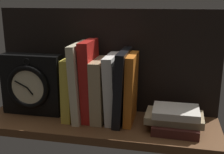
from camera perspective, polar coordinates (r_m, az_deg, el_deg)
name	(u,v)px	position (r cm, az deg, el deg)	size (l,w,h in cm)	color
ground_plane	(99,124)	(94.11, -2.63, -9.38)	(75.67, 23.59, 2.50)	brown
back_panel	(106,61)	(98.50, -1.10, 3.27)	(75.67, 1.20, 34.92)	black
book_yellow_seinlanguage	(72,87)	(94.82, -7.88, -2.01)	(2.93, 14.24, 20.06)	gold
book_cream_twain	(81,81)	(93.21, -6.22, -0.79)	(2.40, 16.54, 24.62)	beige
book_red_requiem	(90,80)	(92.19, -4.39, -0.66)	(3.21, 13.08, 25.47)	red
book_tan_shortstories	(101,90)	(92.07, -2.12, -2.53)	(3.68, 14.03, 19.65)	tan
book_white_catcher	(113,88)	(91.04, 0.11, -2.22)	(3.04, 13.78, 21.20)	silver
book_black_skeptic	(122,86)	(90.24, 2.05, -1.88)	(2.58, 16.53, 22.75)	black
book_orange_pandolfini	(131,89)	(89.96, 3.83, -2.29)	(2.51, 13.35, 21.75)	orange
framed_clock	(32,85)	(99.76, -15.69, -1.49)	(20.34, 6.69, 20.34)	black
book_stack_side	(175,119)	(88.30, 12.43, -8.19)	(17.23, 12.94, 7.01)	#471E19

